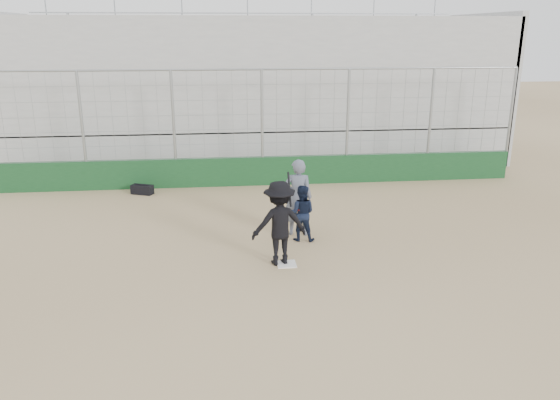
{
  "coord_description": "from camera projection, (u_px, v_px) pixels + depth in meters",
  "views": [
    {
      "loc": [
        -1.44,
        -11.64,
        5.22
      ],
      "look_at": [
        0.0,
        1.4,
        1.15
      ],
      "focal_mm": 35.0,
      "sensor_mm": 36.0,
      "label": 1
    }
  ],
  "objects": [
    {
      "name": "catcher_crouched",
      "position": [
        301.0,
        222.0,
        14.07
      ],
      "size": [
        0.84,
        0.72,
        1.03
      ],
      "color": "black",
      "rests_on": "ground"
    },
    {
      "name": "backstop",
      "position": [
        262.0,
        158.0,
        19.11
      ],
      "size": [
        18.1,
        0.25,
        4.04
      ],
      "color": "#12391A",
      "rests_on": "ground"
    },
    {
      "name": "equipment_bag",
      "position": [
        142.0,
        189.0,
        18.22
      ],
      "size": [
        0.79,
        0.56,
        0.35
      ],
      "color": "black",
      "rests_on": "ground"
    },
    {
      "name": "ground",
      "position": [
        287.0,
        265.0,
        12.75
      ],
      "size": [
        90.0,
        90.0,
        0.0
      ],
      "primitive_type": "plane",
      "color": "olive",
      "rests_on": "ground"
    },
    {
      "name": "umpire",
      "position": [
        298.0,
        201.0,
        14.37
      ],
      "size": [
        0.83,
        0.63,
        1.86
      ],
      "primitive_type": "imported",
      "rotation": [
        0.0,
        0.0,
        2.96
      ],
      "color": "#535969",
      "rests_on": "ground"
    },
    {
      "name": "home_plate",
      "position": [
        287.0,
        264.0,
        12.74
      ],
      "size": [
        0.44,
        0.44,
        0.02
      ],
      "primitive_type": "cube",
      "color": "white",
      "rests_on": "ground"
    },
    {
      "name": "bleachers",
      "position": [
        253.0,
        87.0,
        23.22
      ],
      "size": [
        20.25,
        6.7,
        6.98
      ],
      "color": "#9E9E9E",
      "rests_on": "ground"
    },
    {
      "name": "batter_at_plate",
      "position": [
        279.0,
        223.0,
        12.54
      ],
      "size": [
        1.38,
        0.93,
        2.12
      ],
      "color": "black",
      "rests_on": "ground"
    }
  ]
}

